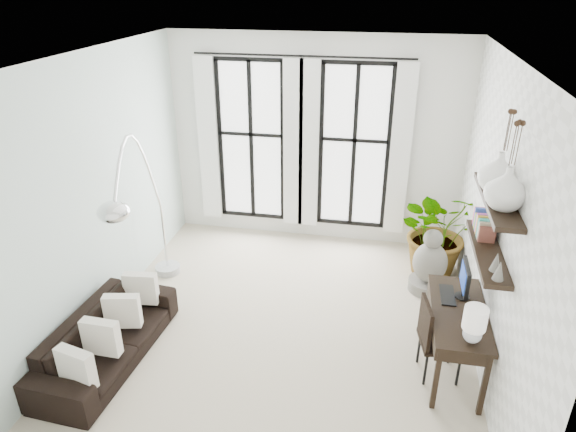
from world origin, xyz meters
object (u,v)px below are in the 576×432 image
(sofa, at_px, (107,338))
(plant, at_px, (439,231))
(desk, at_px, (459,317))
(arc_lamp, at_px, (136,176))
(desk_chair, at_px, (434,335))
(buddha, at_px, (430,265))

(sofa, xyz_separation_m, plant, (3.70, 2.62, 0.38))
(plant, bearing_deg, sofa, -144.70)
(desk, xyz_separation_m, arc_lamp, (-3.64, 0.44, 1.12))
(desk_chair, bearing_deg, arc_lamp, 162.33)
(arc_lamp, bearing_deg, desk_chair, -8.36)
(sofa, relative_size, desk_chair, 2.16)
(plant, distance_m, buddha, 0.59)
(sofa, bearing_deg, arc_lamp, -2.65)
(arc_lamp, relative_size, buddha, 2.59)
(sofa, bearing_deg, desk, -78.75)
(desk_chair, bearing_deg, buddha, 78.79)
(desk_chair, xyz_separation_m, arc_lamp, (-3.42, 0.50, 1.34))
(plant, xyz_separation_m, desk_chair, (-0.18, -2.17, -0.15))
(sofa, relative_size, desk, 1.48)
(buddha, bearing_deg, plant, 75.92)
(arc_lamp, height_order, buddha, arc_lamp)
(sofa, xyz_separation_m, desk, (3.75, 0.51, 0.44))
(desk_chair, xyz_separation_m, buddha, (0.06, 1.67, -0.13))
(sofa, height_order, plant, plant)
(plant, xyz_separation_m, arc_lamp, (-3.60, -1.67, 1.18))
(arc_lamp, bearing_deg, sofa, -96.09)
(arc_lamp, xyz_separation_m, buddha, (3.47, 1.16, -1.47))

